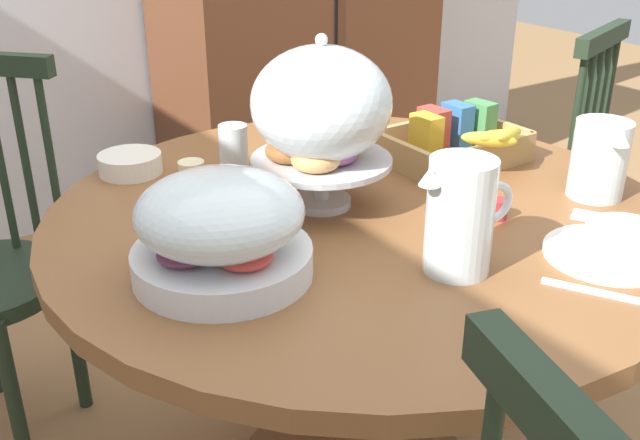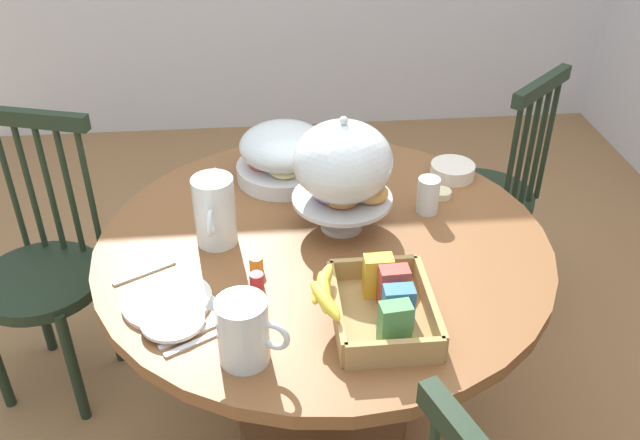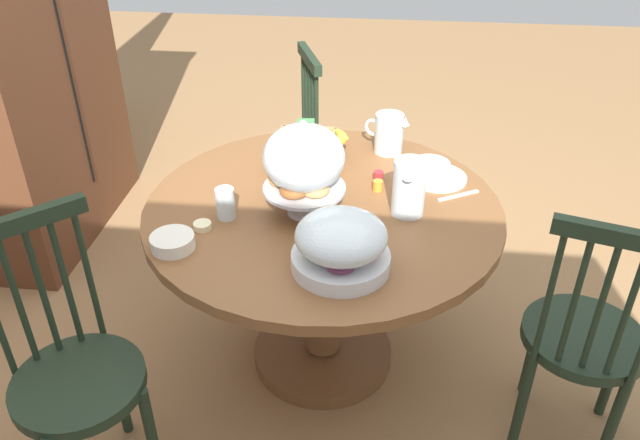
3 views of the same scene
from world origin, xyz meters
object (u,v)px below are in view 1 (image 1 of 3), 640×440
at_px(dining_table, 359,295).
at_px(fruit_platter_covered, 221,229).
at_px(cereal_basket, 456,142).
at_px(pastry_stand_with_dome, 321,111).
at_px(milk_pitcher, 460,221).
at_px(windsor_chair_facing_door, 533,196).
at_px(butter_dish, 191,166).
at_px(china_plate_large, 607,254).
at_px(cereal_bowl, 130,164).
at_px(drinking_glass, 234,149).
at_px(china_plate_small, 628,231).
at_px(orange_juice_pitcher, 599,162).

distance_m(dining_table, fruit_platter_covered, 0.47).
bearing_deg(cereal_basket, pastry_stand_with_dome, -174.31).
height_order(milk_pitcher, cereal_basket, milk_pitcher).
relative_size(windsor_chair_facing_door, butter_dish, 16.25).
relative_size(china_plate_large, cereal_bowl, 1.57).
height_order(pastry_stand_with_dome, cereal_basket, pastry_stand_with_dome).
bearing_deg(pastry_stand_with_dome, cereal_bowl, 123.34).
bearing_deg(pastry_stand_with_dome, butter_dish, 112.80).
relative_size(pastry_stand_with_dome, fruit_platter_covered, 1.15).
bearing_deg(china_plate_large, drinking_glass, 115.73).
height_order(cereal_basket, cereal_bowl, cereal_basket).
distance_m(pastry_stand_with_dome, cereal_basket, 0.43).
distance_m(dining_table, china_plate_large, 0.51).
height_order(pastry_stand_with_dome, drinking_glass, pastry_stand_with_dome).
xyz_separation_m(fruit_platter_covered, butter_dish, (0.16, 0.47, -0.07)).
bearing_deg(pastry_stand_with_dome, drinking_glass, 102.72).
height_order(dining_table, windsor_chair_facing_door, windsor_chair_facing_door).
bearing_deg(china_plate_small, orange_juice_pitcher, 54.06).
distance_m(windsor_chair_facing_door, milk_pitcher, 1.14).
relative_size(china_plate_large, butter_dish, 3.67).
distance_m(pastry_stand_with_dome, china_plate_large, 0.58).
bearing_deg(milk_pitcher, cereal_bowl, 111.69).
distance_m(china_plate_large, drinking_glass, 0.81).
height_order(orange_juice_pitcher, milk_pitcher, milk_pitcher).
bearing_deg(orange_juice_pitcher, fruit_platter_covered, 171.01).
bearing_deg(china_plate_small, dining_table, 129.68).
distance_m(dining_table, milk_pitcher, 0.41).
height_order(orange_juice_pitcher, cereal_basket, orange_juice_pitcher).
bearing_deg(drinking_glass, cereal_bowl, 147.13).
bearing_deg(china_plate_small, butter_dish, 123.85).
bearing_deg(china_plate_large, cereal_bowl, 122.61).
distance_m(windsor_chair_facing_door, cereal_bowl, 1.24).
bearing_deg(windsor_chair_facing_door, drinking_glass, 178.40).
bearing_deg(windsor_chair_facing_door, china_plate_large, -133.03).
xyz_separation_m(windsor_chair_facing_door, milk_pitcher, (-0.90, -0.58, 0.38)).
bearing_deg(milk_pitcher, dining_table, 86.18).
distance_m(orange_juice_pitcher, china_plate_large, 0.29).
relative_size(orange_juice_pitcher, china_plate_small, 1.24).
bearing_deg(butter_dish, china_plate_small, -56.15).
bearing_deg(milk_pitcher, orange_juice_pitcher, 9.32).
distance_m(pastry_stand_with_dome, butter_dish, 0.40).
xyz_separation_m(china_plate_large, drinking_glass, (-0.35, 0.72, 0.05)).
bearing_deg(china_plate_small, milk_pitcher, 164.72).
bearing_deg(cereal_basket, fruit_platter_covered, -164.88).
height_order(cereal_bowl, butter_dish, cereal_bowl).
bearing_deg(dining_table, orange_juice_pitcher, -26.15).
bearing_deg(fruit_platter_covered, pastry_stand_with_dome, 26.65).
relative_size(china_plate_small, cereal_bowl, 1.07).
distance_m(windsor_chair_facing_door, china_plate_small, 0.93).
xyz_separation_m(pastry_stand_with_dome, butter_dish, (-0.14, 0.32, -0.19)).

